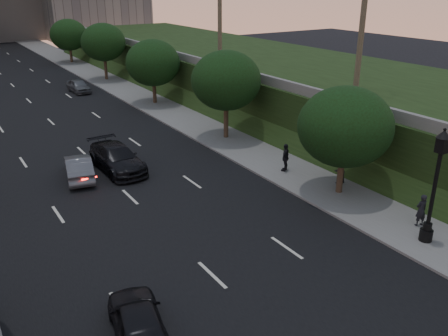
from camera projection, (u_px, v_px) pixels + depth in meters
road_surface at (57, 128)px, 39.34m from camera, size 16.00×140.00×0.02m
sidewalk_right at (168, 110)px, 44.42m from camera, size 4.50×140.00×0.15m
embankment at (281, 80)px, 47.98m from camera, size 18.00×90.00×4.00m
parapet_wall at (208, 64)px, 42.88m from camera, size 0.35×90.00×0.70m
tree_right_a at (345, 127)px, 25.73m from camera, size 5.20×5.20×6.24m
tree_right_b at (226, 81)px, 34.95m from camera, size 5.20×5.20×6.74m
tree_right_c at (153, 63)px, 45.33m from camera, size 5.20×5.20×6.24m
tree_right_d at (103, 42)px, 56.12m from camera, size 5.20×5.20×6.74m
tree_right_e at (69, 35)px, 68.06m from camera, size 5.20×5.20×6.24m
street_lamp at (434, 192)px, 21.19m from camera, size 0.64×0.64×5.62m
sedan_near_left at (138, 323)px, 15.93m from camera, size 2.65×4.60×1.47m
sedan_mid_left at (79, 167)px, 29.10m from camera, size 2.35×4.59×1.44m
sedan_near_right at (117, 158)px, 30.34m from camera, size 2.44×5.68×1.63m
sedan_far_right at (78, 86)px, 51.36m from camera, size 1.87×4.20×1.41m
pedestrian_a at (421, 210)px, 23.15m from camera, size 0.69×0.53×1.67m
pedestrian_b at (340, 170)px, 28.04m from camera, size 0.79×0.62×1.59m
pedestrian_c at (286, 157)px, 29.82m from camera, size 1.11×0.95×1.79m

